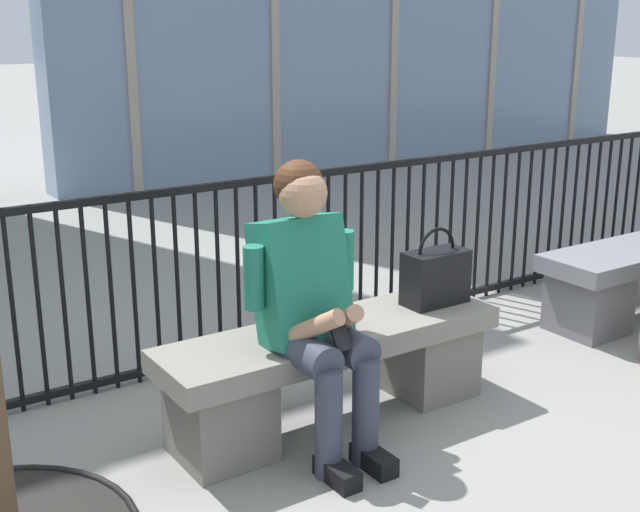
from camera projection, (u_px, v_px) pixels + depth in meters
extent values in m
plane|color=gray|center=(332.00, 420.00, 3.76)|extent=(60.00, 60.00, 0.00)
cube|color=gray|center=(333.00, 338.00, 3.65)|extent=(1.60, 0.44, 0.10)
cube|color=slate|center=(220.00, 417.00, 3.42)|extent=(0.36, 0.37, 0.35)
cube|color=slate|center=(428.00, 357.00, 4.01)|extent=(0.36, 0.37, 0.35)
cylinder|color=#383D4C|center=(301.00, 350.00, 3.34)|extent=(0.15, 0.40, 0.15)
cylinder|color=#383D4C|center=(329.00, 424.00, 3.25)|extent=(0.11, 0.11, 0.45)
cube|color=black|center=(337.00, 473.00, 3.25)|extent=(0.09, 0.22, 0.08)
cylinder|color=#383D4C|center=(337.00, 340.00, 3.43)|extent=(0.15, 0.40, 0.15)
cylinder|color=#383D4C|center=(366.00, 413.00, 3.34)|extent=(0.11, 0.11, 0.45)
cube|color=black|center=(374.00, 460.00, 3.35)|extent=(0.09, 0.22, 0.08)
cube|color=#1E7259|center=(301.00, 280.00, 3.43)|extent=(0.36, 0.30, 0.55)
cylinder|color=#1E7259|center=(254.00, 278.00, 3.30)|extent=(0.08, 0.08, 0.26)
cylinder|color=tan|center=(314.00, 327.00, 3.25)|extent=(0.16, 0.28, 0.20)
cylinder|color=#1E7259|center=(344.00, 260.00, 3.53)|extent=(0.08, 0.08, 0.26)
cylinder|color=tan|center=(347.00, 319.00, 3.33)|extent=(0.16, 0.28, 0.20)
cube|color=black|center=(339.00, 333.00, 3.25)|extent=(0.07, 0.10, 0.13)
sphere|color=tan|center=(303.00, 193.00, 3.31)|extent=(0.20, 0.20, 0.20)
sphere|color=#472816|center=(299.00, 185.00, 3.33)|extent=(0.20, 0.20, 0.20)
cube|color=black|center=(435.00, 277.00, 3.90)|extent=(0.31, 0.16, 0.26)
torus|color=black|center=(437.00, 250.00, 3.87)|extent=(0.22, 0.02, 0.22)
cylinder|color=black|center=(13.00, 313.00, 3.71)|extent=(0.02, 0.02, 0.96)
cylinder|color=black|center=(39.00, 308.00, 3.78)|extent=(0.02, 0.02, 0.96)
cylinder|color=black|center=(64.00, 304.00, 3.84)|extent=(0.02, 0.02, 0.96)
cylinder|color=black|center=(88.00, 299.00, 3.90)|extent=(0.02, 0.02, 0.96)
cylinder|color=black|center=(111.00, 295.00, 3.96)|extent=(0.02, 0.02, 0.96)
cylinder|color=black|center=(134.00, 290.00, 4.02)|extent=(0.02, 0.02, 0.96)
cylinder|color=black|center=(156.00, 286.00, 4.08)|extent=(0.02, 0.02, 0.96)
cylinder|color=black|center=(177.00, 282.00, 4.14)|extent=(0.02, 0.02, 0.96)
cylinder|color=black|center=(198.00, 279.00, 4.20)|extent=(0.02, 0.02, 0.96)
cylinder|color=black|center=(218.00, 275.00, 4.26)|extent=(0.02, 0.02, 0.96)
cylinder|color=black|center=(238.00, 271.00, 4.32)|extent=(0.02, 0.02, 0.96)
cylinder|color=black|center=(257.00, 268.00, 4.38)|extent=(0.02, 0.02, 0.96)
cylinder|color=black|center=(276.00, 264.00, 4.44)|extent=(0.02, 0.02, 0.96)
cylinder|color=black|center=(294.00, 261.00, 4.50)|extent=(0.02, 0.02, 0.96)
cylinder|color=black|center=(311.00, 257.00, 4.57)|extent=(0.02, 0.02, 0.96)
cylinder|color=black|center=(328.00, 254.00, 4.63)|extent=(0.02, 0.02, 0.96)
cylinder|color=black|center=(345.00, 251.00, 4.69)|extent=(0.02, 0.02, 0.96)
cylinder|color=black|center=(361.00, 248.00, 4.75)|extent=(0.02, 0.02, 0.96)
cylinder|color=black|center=(377.00, 245.00, 4.81)|extent=(0.02, 0.02, 0.96)
cylinder|color=black|center=(392.00, 242.00, 4.87)|extent=(0.02, 0.02, 0.96)
cylinder|color=black|center=(407.00, 240.00, 4.93)|extent=(0.02, 0.02, 0.96)
cylinder|color=black|center=(422.00, 237.00, 4.99)|extent=(0.02, 0.02, 0.96)
cylinder|color=black|center=(436.00, 234.00, 5.05)|extent=(0.02, 0.02, 0.96)
cylinder|color=black|center=(450.00, 232.00, 5.11)|extent=(0.02, 0.02, 0.96)
cylinder|color=black|center=(464.00, 229.00, 5.17)|extent=(0.02, 0.02, 0.96)
cylinder|color=black|center=(477.00, 227.00, 5.23)|extent=(0.02, 0.02, 0.96)
cylinder|color=black|center=(490.00, 224.00, 5.29)|extent=(0.02, 0.02, 0.96)
cylinder|color=black|center=(503.00, 222.00, 5.36)|extent=(0.02, 0.02, 0.96)
cylinder|color=black|center=(515.00, 219.00, 5.42)|extent=(0.02, 0.02, 0.96)
cylinder|color=black|center=(528.00, 217.00, 5.48)|extent=(0.02, 0.02, 0.96)
cylinder|color=black|center=(539.00, 215.00, 5.54)|extent=(0.02, 0.02, 0.96)
cylinder|color=black|center=(551.00, 213.00, 5.60)|extent=(0.02, 0.02, 0.96)
cylinder|color=black|center=(563.00, 211.00, 5.66)|extent=(0.02, 0.02, 0.96)
cylinder|color=black|center=(574.00, 209.00, 5.72)|extent=(0.02, 0.02, 0.96)
cylinder|color=black|center=(585.00, 207.00, 5.78)|extent=(0.02, 0.02, 0.96)
cylinder|color=black|center=(595.00, 205.00, 5.84)|extent=(0.02, 0.02, 0.96)
cylinder|color=black|center=(606.00, 203.00, 5.90)|extent=(0.02, 0.02, 0.96)
cylinder|color=black|center=(616.00, 201.00, 5.96)|extent=(0.02, 0.02, 0.96)
cylinder|color=black|center=(626.00, 199.00, 6.02)|extent=(0.02, 0.02, 0.96)
cylinder|color=black|center=(636.00, 197.00, 6.08)|extent=(0.02, 0.02, 0.96)
cube|color=black|center=(240.00, 348.00, 4.44)|extent=(7.06, 0.04, 0.04)
cube|color=black|center=(235.00, 184.00, 4.19)|extent=(7.06, 0.04, 0.04)
cube|color=slate|center=(588.00, 303.00, 4.77)|extent=(0.36, 0.37, 0.35)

